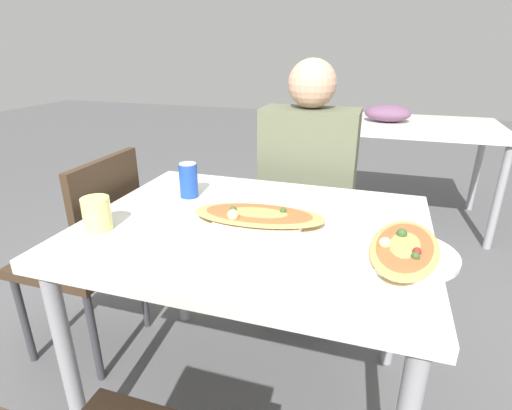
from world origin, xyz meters
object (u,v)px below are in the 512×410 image
object	(u,v)px
dining_table	(254,246)
person_seated	(307,175)
soda_can	(189,180)
chair_far_seated	(309,210)
pizza_main	(258,217)
drink_glass	(97,214)
pizza_second	(404,249)
chair_side_left	(90,248)

from	to	relation	value
dining_table	person_seated	distance (m)	0.63
soda_can	chair_far_seated	bearing A→B (deg)	59.62
chair_far_seated	dining_table	bearing A→B (deg)	86.28
pizza_main	drink_glass	world-z (taller)	drink_glass
dining_table	drink_glass	size ratio (longest dim) A/B	10.47
drink_glass	soda_can	bearing A→B (deg)	68.47
dining_table	pizza_main	size ratio (longest dim) A/B	2.48
person_seated	pizza_main	xyz separation A→B (m)	(-0.04, -0.62, 0.05)
chair_far_seated	soda_can	world-z (taller)	chair_far_seated
pizza_second	pizza_main	bearing A→B (deg)	168.38
dining_table	drink_glass	bearing A→B (deg)	-156.91
soda_can	drink_glass	xyz separation A→B (m)	(-0.13, -0.34, -0.01)
dining_table	chair_side_left	size ratio (longest dim) A/B	1.22
pizza_main	drink_glass	bearing A→B (deg)	-156.21
dining_table	person_seated	xyz separation A→B (m)	(0.05, 0.63, 0.05)
pizza_main	person_seated	bearing A→B (deg)	86.47
pizza_main	soda_can	world-z (taller)	soda_can
chair_side_left	drink_glass	world-z (taller)	chair_side_left
dining_table	chair_side_left	distance (m)	0.74
pizza_main	chair_side_left	bearing A→B (deg)	174.50
pizza_main	soda_can	bearing A→B (deg)	155.12
chair_side_left	person_seated	bearing A→B (deg)	-54.35
chair_far_seated	person_seated	distance (m)	0.24
soda_can	drink_glass	size ratio (longest dim) A/B	1.24
person_seated	soda_can	xyz separation A→B (m)	(-0.34, -0.48, 0.09)
chair_far_seated	person_seated	xyz separation A→B (m)	(0.00, -0.11, 0.21)
soda_can	person_seated	bearing A→B (deg)	54.15
dining_table	pizza_main	distance (m)	0.10
person_seated	pizza_main	bearing A→B (deg)	86.47
drink_glass	dining_table	bearing A→B (deg)	23.09
dining_table	pizza_main	world-z (taller)	pizza_main
chair_side_left	pizza_main	size ratio (longest dim) A/B	2.04
chair_side_left	drink_glass	size ratio (longest dim) A/B	8.60
pizza_second	person_seated	bearing A→B (deg)	118.78
soda_can	chair_side_left	bearing A→B (deg)	-170.28
pizza_second	chair_side_left	bearing A→B (deg)	172.22
soda_can	pizza_second	distance (m)	0.77
chair_side_left	person_seated	size ratio (longest dim) A/B	0.72
pizza_main	dining_table	bearing A→B (deg)	-133.12
chair_side_left	pizza_main	bearing A→B (deg)	-95.50
pizza_main	soda_can	size ratio (longest dim) A/B	3.39
chair_side_left	soda_can	xyz separation A→B (m)	(0.42, 0.07, 0.31)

